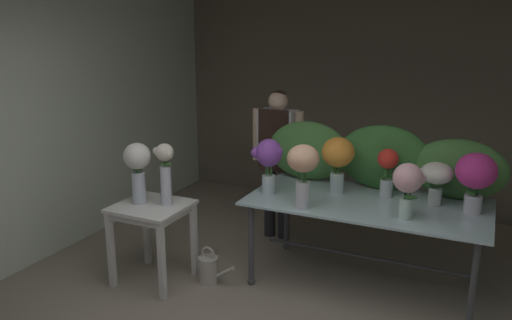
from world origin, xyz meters
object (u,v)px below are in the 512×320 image
at_px(vase_magenta_dahlias, 476,175).
at_px(vase_peach_snapdragons, 303,167).
at_px(side_table_white, 152,216).
at_px(display_table_glass, 366,213).
at_px(florist, 277,149).
at_px(vase_violet_ranunculus, 269,159).
at_px(watering_can, 209,269).
at_px(vase_ivory_tulips, 436,177).
at_px(vase_cream_lisianthus_tall, 165,170).
at_px(vase_blush_hydrangea, 408,183).
at_px(vase_white_roses_tall, 137,166).
at_px(vase_sunset_lilies, 338,157).
at_px(vase_scarlet_stock, 387,169).

bearing_deg(vase_magenta_dahlias, vase_peach_snapdragons, -159.68).
bearing_deg(vase_peach_snapdragons, side_table_white, -165.66).
distance_m(display_table_glass, florist, 1.33).
distance_m(vase_violet_ranunculus, watering_can, 1.12).
xyz_separation_m(display_table_glass, vase_ivory_tulips, (0.52, 0.15, 0.34)).
bearing_deg(vase_peach_snapdragons, vase_cream_lisianthus_tall, -166.85).
bearing_deg(vase_cream_lisianthus_tall, vase_ivory_tulips, 20.89).
relative_size(vase_ivory_tulips, watering_can, 1.04).
xyz_separation_m(vase_violet_ranunculus, vase_blush_hydrangea, (1.21, -0.12, -0.03)).
bearing_deg(vase_peach_snapdragons, vase_white_roses_tall, -166.87).
distance_m(vase_cream_lisianthus_tall, watering_can, 0.97).
bearing_deg(vase_sunset_lilies, vase_peach_snapdragons, -106.52).
distance_m(vase_blush_hydrangea, vase_cream_lisianthus_tall, 1.99).
xyz_separation_m(vase_violet_ranunculus, vase_sunset_lilies, (0.55, 0.27, 0.01)).
relative_size(display_table_glass, side_table_white, 2.76).
height_order(vase_violet_ranunculus, vase_scarlet_stock, vase_violet_ranunculus).
distance_m(display_table_glass, vase_scarlet_stock, 0.42).
height_order(vase_white_roses_tall, watering_can, vase_white_roses_tall).
distance_m(side_table_white, vase_violet_ranunculus, 1.14).
bearing_deg(side_table_white, vase_sunset_lilies, 30.05).
xyz_separation_m(vase_blush_hydrangea, vase_cream_lisianthus_tall, (-1.95, -0.38, -0.03)).
bearing_deg(vase_ivory_tulips, watering_can, -158.63).
relative_size(florist, vase_violet_ranunculus, 3.23).
bearing_deg(vase_ivory_tulips, florist, 162.54).
bearing_deg(vase_sunset_lilies, vase_blush_hydrangea, -30.11).
xyz_separation_m(display_table_glass, vase_violet_ranunculus, (-0.85, -0.16, 0.42)).
bearing_deg(watering_can, display_table_glass, 23.57).
bearing_deg(watering_can, florist, 83.23).
bearing_deg(vase_white_roses_tall, vase_peach_snapdragons, 13.13).
bearing_deg(side_table_white, vase_cream_lisianthus_tall, 24.77).
bearing_deg(side_table_white, vase_peach_snapdragons, 14.34).
xyz_separation_m(vase_violet_ranunculus, watering_can, (-0.41, -0.38, -0.97)).
bearing_deg(vase_peach_snapdragons, florist, 122.23).
bearing_deg(vase_magenta_dahlias, display_table_glass, -174.55).
bearing_deg(watering_can, vase_violet_ranunculus, 43.42).
bearing_deg(vase_magenta_dahlias, vase_violet_ranunculus, -171.79).
bearing_deg(vase_ivory_tulips, vase_white_roses_tall, -159.90).
distance_m(display_table_glass, vase_blush_hydrangea, 0.60).
bearing_deg(watering_can, vase_peach_snapdragons, 10.91).
distance_m(florist, vase_violet_ranunculus, 0.87).
height_order(side_table_white, vase_violet_ranunculus, vase_violet_ranunculus).
xyz_separation_m(vase_blush_hydrangea, vase_scarlet_stock, (-0.24, 0.46, -0.03)).
bearing_deg(side_table_white, vase_blush_hydrangea, 11.89).
relative_size(florist, vase_sunset_lilies, 3.14).
xyz_separation_m(vase_ivory_tulips, watering_can, (-1.78, -0.70, -0.90)).
xyz_separation_m(display_table_glass, watering_can, (-1.25, -0.55, -0.55)).
bearing_deg(vase_ivory_tulips, vase_magenta_dahlias, -13.39).
relative_size(vase_sunset_lilies, vase_magenta_dahlias, 1.04).
bearing_deg(watering_can, vase_magenta_dahlias, 16.76).
bearing_deg(vase_white_roses_tall, vase_blush_hydrangea, 11.25).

